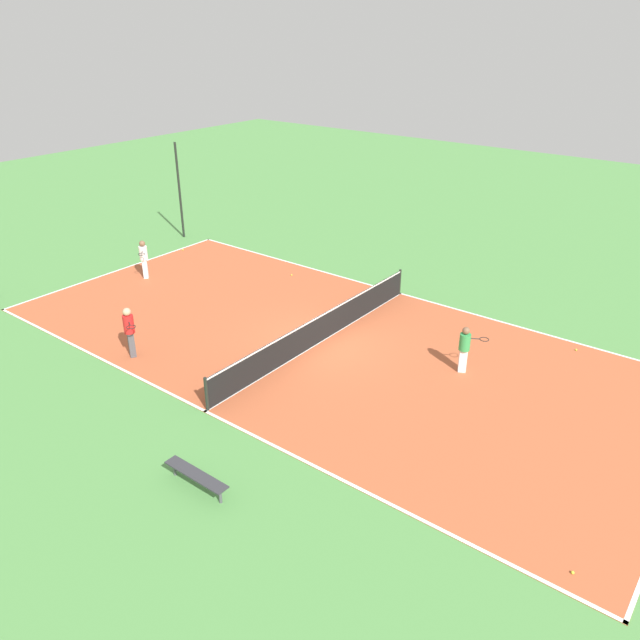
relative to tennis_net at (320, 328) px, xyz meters
name	(u,v)px	position (x,y,z in m)	size (l,w,h in m)	color
ground_plane	(320,342)	(0.00, 0.00, -0.59)	(80.00, 80.00, 0.00)	#518E47
court_surface	(320,342)	(0.00, 0.00, -0.57)	(11.29, 23.71, 0.02)	#B75633
tennis_net	(320,328)	(0.00, 0.00, 0.00)	(11.09, 0.10, 1.11)	black
bench	(196,476)	(-8.03, -2.33, -0.19)	(0.36, 1.96, 0.45)	#333338
player_far_green	(465,347)	(1.22, -5.00, 0.37)	(0.75, 0.98, 1.63)	white
player_coach_red	(129,329)	(-4.80, 4.47, 0.50)	(0.72, 0.98, 1.83)	#4C4C51
player_near_white	(144,257)	(0.11, 9.99, 0.45)	(0.88, 0.91, 1.75)	white
tennis_ball_midcourt	(573,573)	(-5.04, -10.61, -0.53)	(0.07, 0.07, 0.07)	#CCE033
tennis_ball_right_alley	(183,250)	(3.60, 11.52, -0.53)	(0.07, 0.07, 0.07)	#CCE033
tennis_ball_far_baseline	(576,350)	(4.99, -7.55, -0.53)	(0.07, 0.07, 0.07)	#CCE033
tennis_ball_near_net	(292,275)	(4.31, 4.96, -0.53)	(0.07, 0.07, 0.07)	#CCE033
fence_post_back_right	(180,191)	(5.14, 13.21, 1.90)	(0.12, 0.12, 4.97)	black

